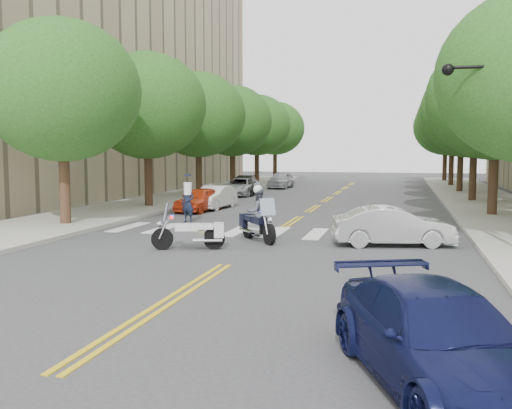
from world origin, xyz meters
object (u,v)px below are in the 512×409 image
(motorcycle_police, at_px, (257,216))
(motorcycle_parked, at_px, (195,233))
(officer_standing, at_px, (188,203))
(sedan_blue, at_px, (437,338))
(convertible, at_px, (393,226))

(motorcycle_police, relative_size, motorcycle_parked, 0.89)
(officer_standing, relative_size, sedan_blue, 0.37)
(officer_standing, height_order, convertible, officer_standing)
(motorcycle_parked, xyz_separation_m, sedan_blue, (6.85, -9.20, 0.14))
(sedan_blue, bearing_deg, motorcycle_police, 92.98)
(motorcycle_parked, distance_m, convertible, 6.52)
(motorcycle_police, xyz_separation_m, convertible, (4.59, 0.15, -0.22))
(sedan_blue, bearing_deg, officer_standing, 99.31)
(officer_standing, xyz_separation_m, sedan_blue, (9.52, -15.50, -0.19))
(motorcycle_parked, height_order, officer_standing, officer_standing)
(motorcycle_parked, bearing_deg, sedan_blue, -161.94)
(motorcycle_police, height_order, motorcycle_parked, motorcycle_police)
(convertible, bearing_deg, sedan_blue, 171.52)
(convertible, bearing_deg, officer_standing, 53.24)
(motorcycle_police, distance_m, convertible, 4.60)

